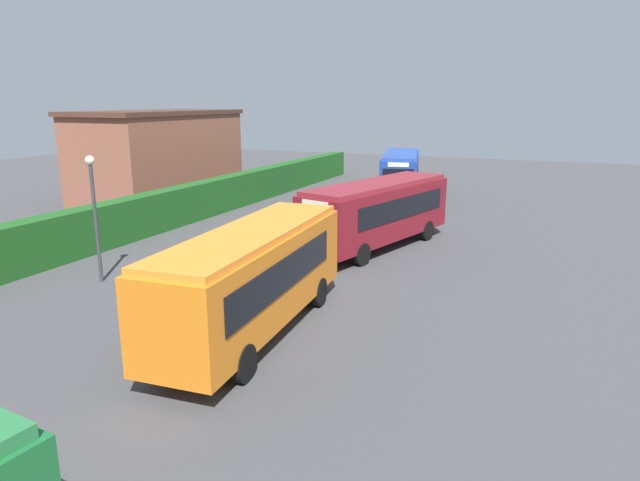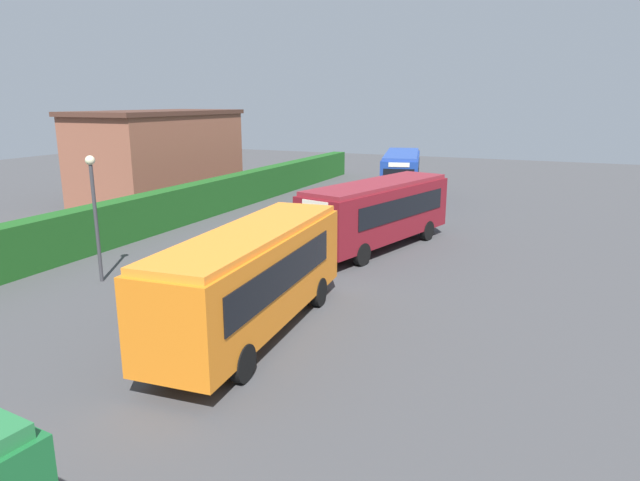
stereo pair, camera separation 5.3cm
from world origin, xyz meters
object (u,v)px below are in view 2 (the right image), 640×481
person_left (130,292)px  person_right (336,212)px  bus_maroon (378,210)px  bus_blue (401,173)px  traffic_cone (278,210)px  person_center (300,236)px  lamppost (94,203)px  bus_orange (253,275)px

person_left → person_right: 15.05m
bus_maroon → person_left: 12.87m
bus_blue → person_right: size_ratio=4.71×
person_left → person_right: bearing=71.7°
person_right → traffic_cone: bearing=153.9°
bus_maroon → person_center: size_ratio=5.30×
lamppost → traffic_cone: bearing=-0.6°
bus_orange → person_right: (14.14, 3.04, -0.86)m
person_left → person_center: bearing=65.8°
person_right → person_left: bearing=-93.1°
lamppost → bus_maroon: bearing=-42.0°
person_left → person_right: person_left is taller
bus_maroon → person_center: 4.08m
person_left → bus_maroon: bearing=56.0°
bus_maroon → lamppost: 12.53m
bus_blue → person_center: 16.64m
lamppost → bus_blue: bearing=-13.8°
person_center → person_left: bearing=-46.7°
traffic_cone → lamppost: 14.89m
person_center → lamppost: bearing=-78.8°
bus_orange → person_left: bus_orange is taller
person_left → person_center: 9.32m
bus_maroon → bus_blue: 13.94m
bus_blue → lamppost: size_ratio=1.82×
bus_orange → bus_maroon: bearing=-5.6°
bus_orange → person_center: (8.30, 2.44, -0.89)m
bus_orange → lamppost: lamppost is taller
lamppost → person_center: bearing=-41.7°
person_left → traffic_cone: person_left is taller
bus_orange → person_center: bus_orange is taller
bus_orange → person_right: size_ratio=4.96×
person_center → lamppost: size_ratio=0.37×
bus_maroon → bus_blue: bearing=-153.7°
bus_blue → person_center: bearing=-13.4°
bus_maroon → traffic_cone: (5.35, 8.19, -1.54)m
person_right → traffic_cone: 5.52m
person_right → bus_maroon: bearing=-40.8°
bus_orange → person_center: bearing=12.1°
person_left → traffic_cone: (17.48, 3.95, -0.73)m
person_left → traffic_cone: bearing=88.1°
bus_orange → person_left: 4.17m
person_left → lamppost: size_ratio=0.39×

